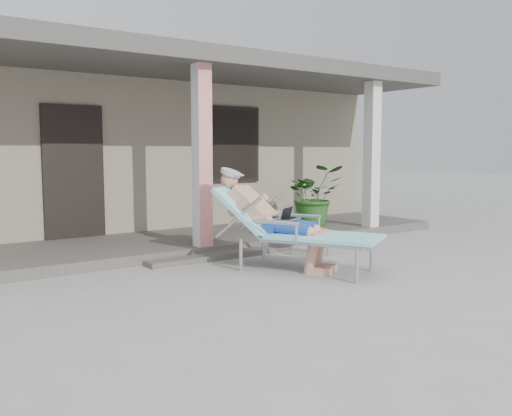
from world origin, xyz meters
TOP-DOWN VIEW (x-y plane):
  - ground at (0.00, 0.00)m, footprint 60.00×60.00m
  - house at (0.00, 6.50)m, footprint 10.40×5.40m
  - porch_deck at (0.00, 3.00)m, footprint 10.00×2.00m
  - porch_overhang at (0.00, 2.95)m, footprint 10.00×2.30m
  - porch_step at (0.00, 1.85)m, footprint 2.00×0.30m
  - lounger at (0.43, 0.79)m, footprint 1.75×2.22m
  - side_table at (1.34, 1.32)m, footprint 0.55×0.55m
  - potted_palm at (2.69, 2.78)m, footprint 1.28×1.20m

SIDE VIEW (x-z plane):
  - ground at x=0.00m, z-range 0.00..0.00m
  - porch_step at x=0.00m, z-range 0.00..0.07m
  - porch_deck at x=0.00m, z-range 0.00..0.15m
  - side_table at x=1.34m, z-range 0.14..0.56m
  - potted_palm at x=2.69m, z-range 0.15..1.28m
  - lounger at x=0.43m, z-range 0.16..1.58m
  - house at x=0.00m, z-range 0.02..3.32m
  - porch_overhang at x=0.00m, z-range 1.36..4.21m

